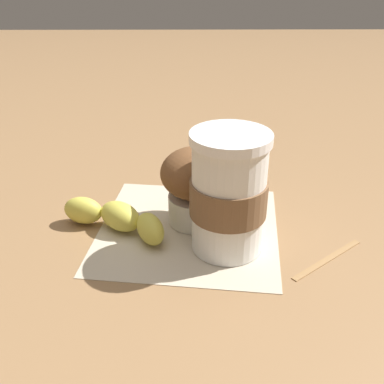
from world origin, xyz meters
name	(u,v)px	position (x,y,z in m)	size (l,w,h in m)	color
ground_plane	(192,229)	(0.00, 0.00, 0.00)	(3.00, 3.00, 0.00)	#936D47
paper_napkin	(192,228)	(0.00, 0.00, 0.00)	(0.21, 0.21, 0.00)	beige
coffee_cup	(233,194)	(-0.04, 0.04, 0.07)	(0.08, 0.08, 0.13)	white
muffin	(199,183)	(-0.01, -0.02, 0.05)	(0.08, 0.08, 0.09)	white
banana	(121,217)	(0.08, 0.00, 0.02)	(0.13, 0.09, 0.03)	#D6CC4C
wooden_stirrer	(331,259)	(-0.15, 0.06, 0.00)	(0.11, 0.01, 0.00)	#9E7547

